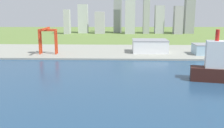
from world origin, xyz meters
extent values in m
plane|color=olive|center=(0.00, 300.00, 0.00)|extent=(2400.00, 2400.00, 0.00)
cube|color=navy|center=(0.00, 240.00, 0.07)|extent=(840.00, 360.00, 0.15)
cube|color=gray|center=(0.00, 490.00, 1.25)|extent=(840.00, 140.00, 2.50)
cube|color=silver|center=(94.31, 318.49, 26.78)|extent=(27.74, 17.96, 26.27)
cylinder|color=red|center=(90.82, 319.21, 45.31)|extent=(3.72, 3.72, 10.80)
cube|color=red|center=(-122.65, 451.15, 19.84)|extent=(2.20, 2.20, 34.68)
cube|color=red|center=(-98.45, 451.15, 19.84)|extent=(2.20, 2.20, 34.68)
cube|color=red|center=(-122.65, 459.15, 19.84)|extent=(2.20, 2.20, 34.68)
cube|color=red|center=(-98.45, 459.15, 19.84)|extent=(2.20, 2.20, 34.68)
cube|color=red|center=(-110.55, 455.15, 38.58)|extent=(26.60, 10.00, 2.80)
cube|color=red|center=(-110.55, 445.32, 41.38)|extent=(2.60, 39.33, 2.60)
cube|color=white|center=(44.89, 475.26, 11.85)|extent=(53.20, 38.19, 18.71)
cube|color=gray|center=(44.89, 475.26, 21.81)|extent=(54.26, 38.95, 1.20)
cube|color=#99BCD1|center=(133.13, 459.79, 9.74)|extent=(47.39, 30.04, 14.48)
cube|color=gray|center=(133.13, 459.79, 17.58)|extent=(48.33, 30.64, 1.20)
cube|color=#B4B5B5|center=(-151.09, 797.45, 33.71)|extent=(16.13, 23.38, 67.42)
cube|color=#BAC0BD|center=(-110.08, 825.69, 40.91)|extent=(27.01, 26.72, 81.82)
cube|color=#B0AEB3|center=(-60.30, 812.17, 30.70)|extent=(27.37, 25.83, 61.40)
cube|color=gray|center=(-10.30, 843.94, 59.23)|extent=(23.58, 18.35, 118.46)
cube|color=#B4B8B8|center=(24.79, 801.45, 65.71)|extent=(27.41, 16.74, 131.42)
cube|color=#9BA09D|center=(71.26, 816.22, 66.81)|extent=(16.70, 24.10, 133.61)
cube|color=#B0B3B6|center=(109.48, 822.56, 39.21)|extent=(25.34, 26.71, 78.42)
cube|color=#A19EA7|center=(158.74, 804.21, 38.61)|extent=(23.57, 24.51, 77.22)
cube|color=gray|center=(193.67, 823.09, 53.23)|extent=(25.54, 24.62, 106.47)
camera|label=1|loc=(-1.32, 70.56, 70.16)|focal=41.44mm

